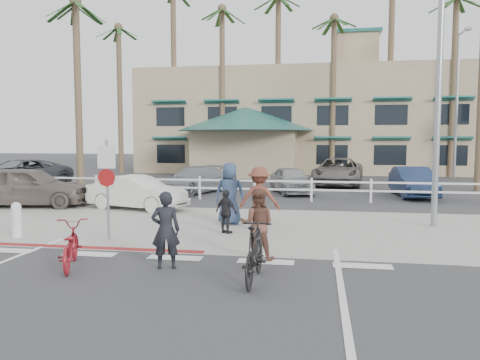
% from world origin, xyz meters
% --- Properties ---
extents(ground, '(140.00, 140.00, 0.00)m').
position_xyz_m(ground, '(0.00, 0.00, 0.00)').
color(ground, '#333335').
extents(bike_path, '(12.00, 16.00, 0.01)m').
position_xyz_m(bike_path, '(0.00, -2.00, 0.00)').
color(bike_path, '#333335').
rests_on(bike_path, ground).
extents(sidewalk_plaza, '(22.00, 7.00, 0.01)m').
position_xyz_m(sidewalk_plaza, '(0.00, 4.50, 0.01)').
color(sidewalk_plaza, gray).
rests_on(sidewalk_plaza, ground).
extents(cross_street, '(40.00, 5.00, 0.01)m').
position_xyz_m(cross_street, '(0.00, 8.50, 0.00)').
color(cross_street, '#333335').
rests_on(cross_street, ground).
extents(parking_lot, '(50.00, 16.00, 0.01)m').
position_xyz_m(parking_lot, '(0.00, 18.00, 0.00)').
color(parking_lot, '#333335').
rests_on(parking_lot, ground).
extents(curb_red, '(7.00, 0.25, 0.02)m').
position_xyz_m(curb_red, '(-3.00, 1.20, 0.01)').
color(curb_red, maroon).
rests_on(curb_red, ground).
extents(rail_fence, '(29.40, 0.16, 1.00)m').
position_xyz_m(rail_fence, '(0.50, 10.50, 0.50)').
color(rail_fence, silver).
rests_on(rail_fence, ground).
extents(building, '(28.00, 16.00, 11.30)m').
position_xyz_m(building, '(2.00, 31.00, 5.65)').
color(building, tan).
rests_on(building, ground).
extents(sign_post, '(0.50, 0.10, 2.90)m').
position_xyz_m(sign_post, '(-2.30, 2.20, 1.45)').
color(sign_post, gray).
rests_on(sign_post, ground).
extents(bollard_0, '(0.26, 0.26, 0.95)m').
position_xyz_m(bollard_0, '(-4.80, 2.00, 0.47)').
color(bollard_0, silver).
rests_on(bollard_0, ground).
extents(streetlight_0, '(0.60, 2.00, 9.00)m').
position_xyz_m(streetlight_0, '(6.50, 5.50, 4.50)').
color(streetlight_0, gray).
rests_on(streetlight_0, ground).
extents(streetlight_1, '(0.60, 2.00, 9.50)m').
position_xyz_m(streetlight_1, '(12.00, 24.00, 4.75)').
color(streetlight_1, gray).
rests_on(streetlight_1, ground).
extents(palm_0, '(4.00, 4.00, 15.00)m').
position_xyz_m(palm_0, '(-16.00, 26.00, 7.50)').
color(palm_0, '#1B3E18').
rests_on(palm_0, ground).
extents(palm_1, '(4.00, 4.00, 13.00)m').
position_xyz_m(palm_1, '(-12.00, 25.00, 6.50)').
color(palm_1, '#1B3E18').
rests_on(palm_1, ground).
extents(palm_2, '(4.00, 4.00, 16.00)m').
position_xyz_m(palm_2, '(-8.00, 26.00, 8.00)').
color(palm_2, '#1B3E18').
rests_on(palm_2, ground).
extents(palm_3, '(4.00, 4.00, 14.00)m').
position_xyz_m(palm_3, '(-4.00, 25.00, 7.00)').
color(palm_3, '#1B3E18').
rests_on(palm_3, ground).
extents(palm_4, '(4.00, 4.00, 15.00)m').
position_xyz_m(palm_4, '(0.00, 26.00, 7.50)').
color(palm_4, '#1B3E18').
rests_on(palm_4, ground).
extents(palm_5, '(4.00, 4.00, 13.00)m').
position_xyz_m(palm_5, '(4.00, 25.00, 6.50)').
color(palm_5, '#1B3E18').
rests_on(palm_5, ground).
extents(palm_6, '(4.00, 4.00, 17.00)m').
position_xyz_m(palm_6, '(8.00, 26.00, 8.50)').
color(palm_6, '#1B3E18').
rests_on(palm_6, ground).
extents(palm_7, '(4.00, 4.00, 14.00)m').
position_xyz_m(palm_7, '(12.00, 25.00, 7.00)').
color(palm_7, '#1B3E18').
rests_on(palm_7, ground).
extents(palm_10, '(4.00, 4.00, 12.00)m').
position_xyz_m(palm_10, '(-10.00, 15.00, 6.00)').
color(palm_10, '#1B3E18').
rests_on(palm_10, ground).
extents(bike_red, '(1.24, 1.88, 0.93)m').
position_xyz_m(bike_red, '(-1.87, -0.47, 0.47)').
color(bike_red, maroon).
rests_on(bike_red, ground).
extents(rider_red, '(0.66, 0.52, 1.58)m').
position_xyz_m(rider_red, '(0.07, -0.20, 0.79)').
color(rider_red, black).
rests_on(rider_red, ground).
extents(bike_black, '(0.55, 1.84, 1.10)m').
position_xyz_m(bike_black, '(1.95, -0.79, 0.55)').
color(bike_black, black).
rests_on(bike_black, ground).
extents(rider_black, '(0.76, 0.60, 1.56)m').
position_xyz_m(rider_black, '(1.79, 0.80, 0.78)').
color(rider_black, brown).
rests_on(rider_black, ground).
extents(pedestrian_a, '(1.18, 0.69, 1.82)m').
position_xyz_m(pedestrian_a, '(1.41, 4.13, 0.91)').
color(pedestrian_a, brown).
rests_on(pedestrian_a, ground).
extents(pedestrian_child, '(0.77, 0.61, 1.23)m').
position_xyz_m(pedestrian_child, '(0.59, 3.42, 0.61)').
color(pedestrian_child, black).
rests_on(pedestrian_child, ground).
extents(pedestrian_b, '(0.94, 0.61, 1.91)m').
position_xyz_m(pedestrian_b, '(0.41, 4.86, 0.95)').
color(pedestrian_b, navy).
rests_on(pedestrian_b, ground).
extents(car_white_sedan, '(4.06, 2.31, 1.26)m').
position_xyz_m(car_white_sedan, '(-3.57, 7.30, 0.63)').
color(car_white_sedan, silver).
rests_on(car_white_sedan, ground).
extents(car_red_compact, '(4.86, 2.67, 1.57)m').
position_xyz_m(car_red_compact, '(-7.97, 7.28, 0.78)').
color(car_red_compact, '#665A52').
rests_on(car_red_compact, ground).
extents(lot_car_0, '(4.50, 6.10, 1.54)m').
position_xyz_m(lot_car_0, '(-12.64, 13.31, 0.77)').
color(lot_car_0, '#2F3439').
rests_on(lot_car_0, ground).
extents(lot_car_1, '(3.29, 4.76, 1.28)m').
position_xyz_m(lot_car_1, '(-2.85, 12.83, 0.64)').
color(lot_car_1, gray).
rests_on(lot_car_1, ground).
extents(lot_car_2, '(2.66, 4.08, 1.29)m').
position_xyz_m(lot_car_2, '(1.78, 13.46, 0.65)').
color(lot_car_2, gray).
rests_on(lot_car_2, ground).
extents(lot_car_3, '(1.62, 4.16, 1.35)m').
position_xyz_m(lot_car_3, '(7.30, 12.98, 0.68)').
color(lot_car_3, navy).
rests_on(lot_car_3, ground).
extents(lot_car_5, '(3.21, 5.82, 1.54)m').
position_xyz_m(lot_car_5, '(4.18, 17.99, 0.77)').
color(lot_car_5, '#67625D').
rests_on(lot_car_5, ground).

